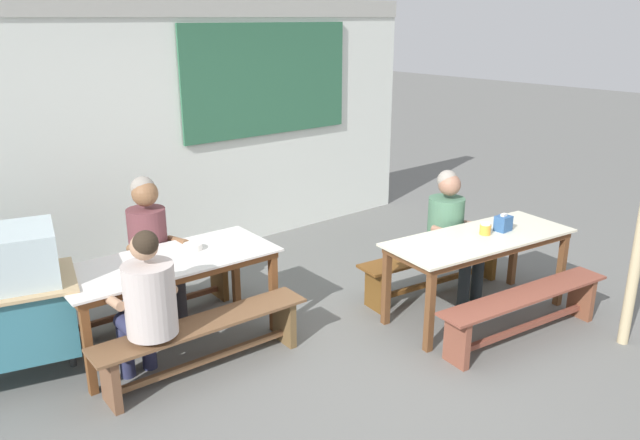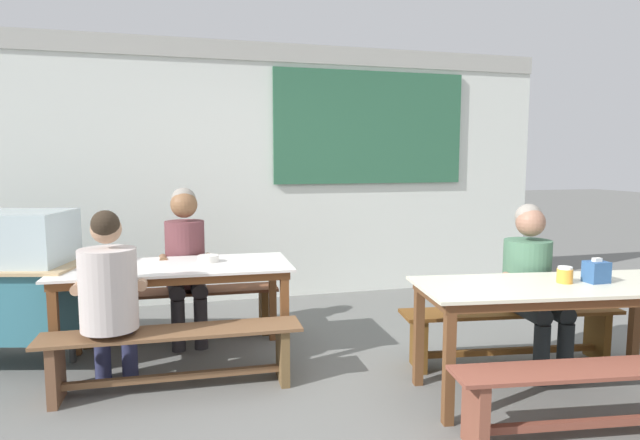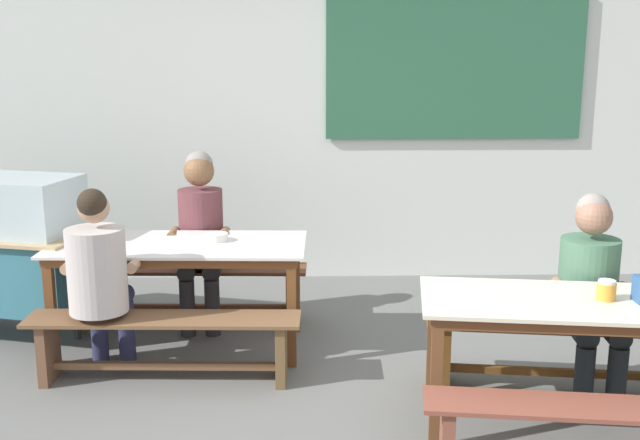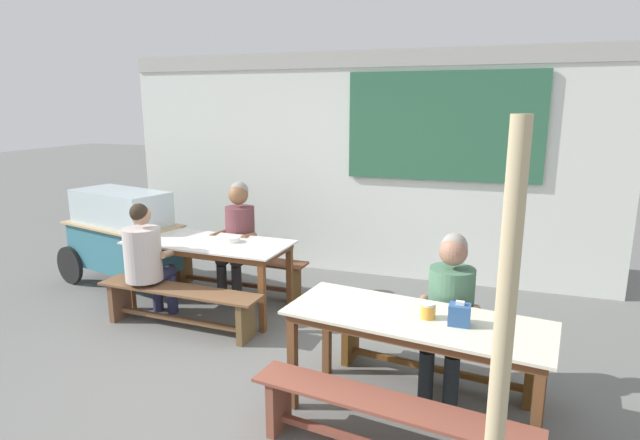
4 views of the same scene
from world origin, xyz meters
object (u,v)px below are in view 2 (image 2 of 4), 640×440
object	(u,v)px
bench_far_back	(179,306)
condiment_jar	(565,275)
bench_near_front	(607,391)
soup_bowl	(208,259)
bench_far_front	(174,351)
bench_near_back	(510,327)
dining_table_near	(554,295)
person_left_back_turned	(109,292)
tissue_box	(596,272)
dining_table_far	(175,275)
person_right_near_table	(532,276)
person_center_facing	(186,254)

from	to	relation	value
bench_far_back	condiment_jar	bearing A→B (deg)	-36.95
bench_far_back	bench_near_front	xyz separation A→B (m)	(2.27, -2.38, -0.01)
bench_near_front	soup_bowl	bearing A→B (deg)	137.32
bench_far_front	bench_near_back	size ratio (longest dim) A/B	1.01
dining_table_near	person_left_back_turned	size ratio (longest dim) A/B	1.50
bench_far_back	tissue_box	distance (m)	3.27
dining_table_near	condiment_jar	world-z (taller)	condiment_jar
soup_bowl	dining_table_far	bearing A→B (deg)	-167.14
dining_table_far	bench_near_back	bearing A→B (deg)	-16.43
dining_table_near	soup_bowl	distance (m)	2.50
person_left_back_turned	person_right_near_table	world-z (taller)	person_left_back_turned
person_right_near_table	tissue_box	xyz separation A→B (m)	(0.10, -0.51, 0.13)
person_right_near_table	tissue_box	size ratio (longest dim) A/B	7.55
person_right_near_table	bench_near_back	bearing A→B (deg)	142.08
dining_table_near	bench_near_back	world-z (taller)	dining_table_near
bench_far_back	bench_far_front	distance (m)	1.11
dining_table_near	bench_far_front	xyz separation A→B (m)	(-2.39, 0.72, -0.40)
bench_near_front	person_left_back_turned	size ratio (longest dim) A/B	1.45
dining_table_far	bench_near_front	xyz separation A→B (m)	(2.29, -1.82, -0.40)
person_center_facing	soup_bowl	xyz separation A→B (m)	(0.17, -0.44, 0.03)
bench_near_back	person_left_back_turned	distance (m)	2.89
person_center_facing	person_right_near_table	xyz separation A→B (m)	(2.46, -1.30, -0.05)
soup_bowl	bench_near_front	bearing A→B (deg)	-42.68
dining_table_far	bench_far_back	xyz separation A→B (m)	(0.02, 0.56, -0.40)
bench_far_front	bench_near_front	size ratio (longest dim) A/B	0.96
person_center_facing	soup_bowl	distance (m)	0.47
condiment_jar	soup_bowl	world-z (taller)	condiment_jar
person_center_facing	bench_near_back	bearing A→B (deg)	-27.36
tissue_box	condiment_jar	distance (m)	0.21
bench_near_front	person_right_near_table	xyz separation A→B (m)	(0.26, 1.02, 0.41)
bench_near_front	person_left_back_turned	distance (m)	3.04
bench_far_back	bench_near_front	bearing A→B (deg)	-46.33
bench_far_back	bench_far_front	xyz separation A→B (m)	(-0.04, -1.11, -0.00)
person_left_back_turned	condiment_jar	xyz separation A→B (m)	(2.86, -0.78, 0.11)
bench_far_front	bench_near_front	bearing A→B (deg)	-28.72
dining_table_far	tissue_box	bearing A→B (deg)	-26.27
person_left_back_turned	bench_far_front	bearing A→B (deg)	-9.67
bench_near_back	condiment_jar	bearing A→B (deg)	-89.84
dining_table_far	person_right_near_table	distance (m)	2.67
dining_table_near	person_center_facing	distance (m)	2.89
bench_far_front	condiment_jar	distance (m)	2.62
condiment_jar	bench_near_back	bearing A→B (deg)	90.16
soup_bowl	dining_table_near	bearing A→B (deg)	-32.15
bench_near_front	person_center_facing	world-z (taller)	person_center_facing
dining_table_near	bench_far_front	bearing A→B (deg)	163.32
bench_near_front	person_right_near_table	world-z (taller)	person_right_near_table
bench_far_back	person_right_near_table	distance (m)	2.90
bench_near_front	person_center_facing	distance (m)	3.24
bench_far_back	person_right_near_table	world-z (taller)	person_right_near_table
bench_near_front	person_center_facing	xyz separation A→B (m)	(-2.20, 2.32, 0.47)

